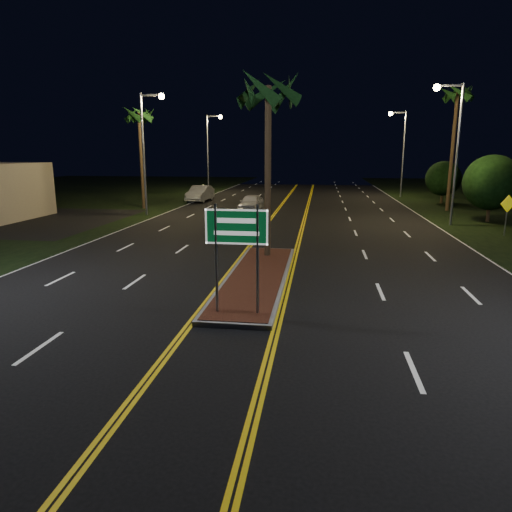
% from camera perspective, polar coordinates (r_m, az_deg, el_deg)
% --- Properties ---
extents(ground, '(120.00, 120.00, 0.00)m').
position_cam_1_polar(ground, '(11.06, -5.01, -12.67)').
color(ground, black).
rests_on(ground, ground).
extents(median_island, '(2.25, 10.25, 0.17)m').
position_cam_1_polar(median_island, '(17.50, 0.11, -2.64)').
color(median_island, gray).
rests_on(median_island, ground).
extents(highway_sign, '(1.80, 0.08, 3.20)m').
position_cam_1_polar(highway_sign, '(12.93, -2.45, 2.36)').
color(highway_sign, gray).
rests_on(highway_sign, ground).
extents(streetlight_left_mid, '(1.91, 0.44, 9.00)m').
position_cam_1_polar(streetlight_left_mid, '(36.12, -13.37, 13.93)').
color(streetlight_left_mid, gray).
rests_on(streetlight_left_mid, ground).
extents(streetlight_left_far, '(1.91, 0.44, 9.00)m').
position_cam_1_polar(streetlight_left_far, '(55.25, -5.69, 13.70)').
color(streetlight_left_far, gray).
rests_on(streetlight_left_far, ground).
extents(streetlight_right_mid, '(1.91, 0.44, 9.00)m').
position_cam_1_polar(streetlight_right_mid, '(32.79, 23.33, 13.40)').
color(streetlight_right_mid, gray).
rests_on(streetlight_right_mid, ground).
extents(streetlight_right_far, '(1.91, 0.44, 9.00)m').
position_cam_1_polar(streetlight_right_far, '(52.38, 17.60, 13.23)').
color(streetlight_right_far, gray).
rests_on(streetlight_right_far, ground).
extents(palm_median, '(2.40, 2.40, 8.30)m').
position_cam_1_polar(palm_median, '(20.50, 1.55, 19.90)').
color(palm_median, '#382819').
rests_on(palm_median, ground).
extents(palm_left_far, '(2.40, 2.40, 8.80)m').
position_cam_1_polar(palm_left_far, '(40.74, -14.42, 16.65)').
color(palm_left_far, '#382819').
rests_on(palm_left_far, ground).
extents(palm_right_far, '(2.40, 2.40, 10.30)m').
position_cam_1_polar(palm_right_far, '(41.31, 23.88, 17.89)').
color(palm_right_far, '#382819').
rests_on(palm_right_far, ground).
extents(shrub_mid, '(3.78, 3.78, 4.62)m').
position_cam_1_polar(shrub_mid, '(35.74, 27.37, 8.17)').
color(shrub_mid, '#382819').
rests_on(shrub_mid, ground).
extents(shrub_far, '(3.24, 3.24, 3.96)m').
position_cam_1_polar(shrub_far, '(47.19, 22.36, 8.95)').
color(shrub_far, '#382819').
rests_on(shrub_far, ground).
extents(car_near, '(2.38, 5.02, 1.64)m').
position_cam_1_polar(car_near, '(37.62, -0.62, 6.82)').
color(car_near, silver).
rests_on(car_near, ground).
extents(car_far, '(2.62, 5.52, 1.80)m').
position_cam_1_polar(car_far, '(45.88, -7.01, 7.91)').
color(car_far, silver).
rests_on(car_far, ground).
extents(warning_sign, '(0.94, 0.39, 2.37)m').
position_cam_1_polar(warning_sign, '(30.05, 28.90, 5.09)').
color(warning_sign, gray).
rests_on(warning_sign, ground).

